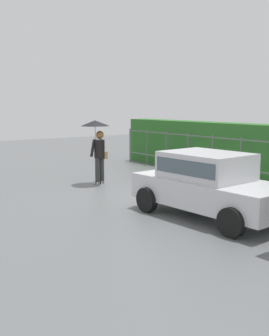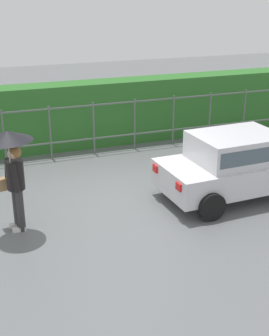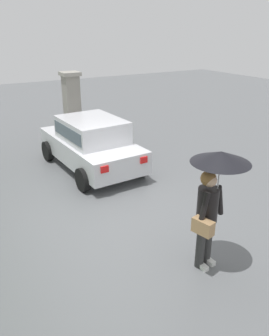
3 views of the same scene
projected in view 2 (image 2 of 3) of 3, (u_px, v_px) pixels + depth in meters
name	position (u px, v px, depth m)	size (l,w,h in m)	color
ground_plane	(125.00, 199.00, 10.57)	(40.00, 40.00, 0.00)	slate
car	(238.00, 162.00, 10.51)	(3.80, 2.00, 1.48)	silver
pedestrian	(11.00, 160.00, 8.72)	(0.92, 0.92, 2.06)	#333333
fence_section	(94.00, 126.00, 13.18)	(12.41, 0.05, 1.50)	#59605B
hedge_row	(86.00, 114.00, 13.88)	(13.36, 0.90, 1.90)	#2D6B28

